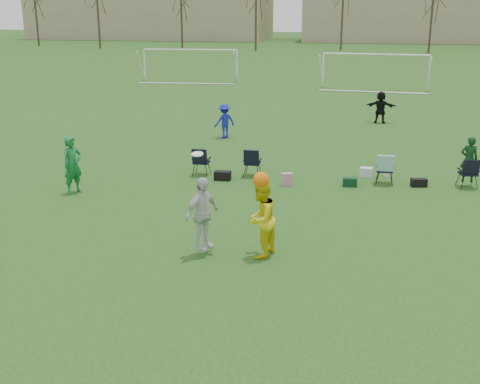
% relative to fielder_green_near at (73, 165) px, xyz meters
% --- Properties ---
extents(ground, '(260.00, 260.00, 0.00)m').
position_rel_fielder_green_near_xyz_m(ground, '(5.41, -4.82, -0.90)').
color(ground, '#1F4B17').
rests_on(ground, ground).
extents(fielder_green_near, '(0.69, 0.78, 1.80)m').
position_rel_fielder_green_near_xyz_m(fielder_green_near, '(0.00, 0.00, 0.00)').
color(fielder_green_near, '#137033').
rests_on(fielder_green_near, ground).
extents(fielder_blue, '(1.10, 1.07, 1.51)m').
position_rel_fielder_green_near_xyz_m(fielder_blue, '(2.74, 9.02, -0.15)').
color(fielder_blue, '#171EB3').
rests_on(fielder_blue, ground).
extents(fielder_black, '(1.52, 0.66, 1.58)m').
position_rel_fielder_green_near_xyz_m(fielder_black, '(9.57, 14.04, -0.11)').
color(fielder_black, black).
rests_on(fielder_black, ground).
extents(center_contest, '(2.22, 1.27, 2.45)m').
position_rel_fielder_green_near_xyz_m(center_contest, '(6.01, -3.82, 0.08)').
color(center_contest, silver).
rests_on(center_contest, ground).
extents(sideline_setup, '(9.44, 2.03, 1.64)m').
position_rel_fielder_green_near_xyz_m(sideline_setup, '(8.24, 3.03, -0.39)').
color(sideline_setup, '#0D3216').
rests_on(sideline_setup, ground).
extents(goal_left, '(7.39, 0.76, 2.46)m').
position_rel_fielder_green_near_xyz_m(goal_left, '(-4.59, 29.18, 1.02)').
color(goal_left, white).
rests_on(goal_left, ground).
extents(goal_mid, '(7.40, 0.63, 2.46)m').
position_rel_fielder_green_near_xyz_m(goal_mid, '(9.41, 27.18, 1.02)').
color(goal_mid, white).
rests_on(goal_mid, ground).
extents(tree_line, '(110.28, 3.28, 11.40)m').
position_rel_fielder_green_near_xyz_m(tree_line, '(5.64, 65.03, 4.19)').
color(tree_line, '#382B21').
rests_on(tree_line, ground).
extents(building_row, '(126.00, 16.00, 13.00)m').
position_rel_fielder_green_near_xyz_m(building_row, '(12.13, 91.18, 5.09)').
color(building_row, tan).
rests_on(building_row, ground).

